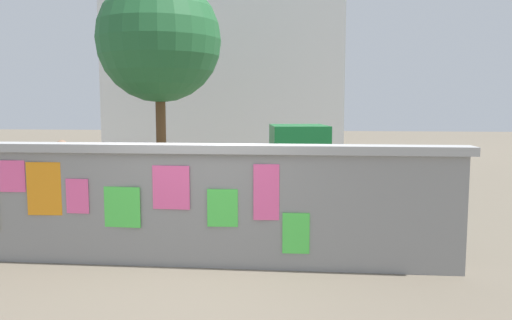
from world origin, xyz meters
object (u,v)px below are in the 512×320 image
at_px(motorcycle, 126,212).
at_px(person_walking, 63,172).
at_px(auto_rickshaw_truck, 254,168).
at_px(bicycle_near, 384,226).
at_px(tree_roadside, 159,40).

relative_size(motorcycle, person_walking, 1.17).
bearing_deg(motorcycle, auto_rickshaw_truck, 55.81).
xyz_separation_m(bicycle_near, tree_roadside, (-6.24, 8.98, 4.11)).
relative_size(bicycle_near, person_walking, 1.05).
xyz_separation_m(auto_rickshaw_truck, person_walking, (-3.58, -1.71, 0.09)).
bearing_deg(bicycle_near, auto_rickshaw_truck, 128.39).
bearing_deg(motorcycle, tree_roadside, 102.36).
xyz_separation_m(bicycle_near, person_walking, (-5.98, 1.30, 0.62)).
relative_size(motorcycle, bicycle_near, 1.12).
bearing_deg(person_walking, bicycle_near, -12.29).
bearing_deg(tree_roadside, motorcycle, -77.64).
distance_m(motorcycle, tree_roadside, 9.85).
relative_size(auto_rickshaw_truck, bicycle_near, 2.23).
height_order(person_walking, tree_roadside, tree_roadside).
height_order(auto_rickshaw_truck, person_walking, auto_rickshaw_truck).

